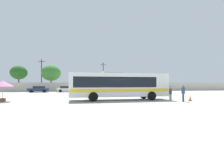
{
  "coord_description": "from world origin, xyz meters",
  "views": [
    {
      "loc": [
        -4.26,
        -20.26,
        1.93
      ],
      "look_at": [
        -0.11,
        3.15,
        1.91
      ],
      "focal_mm": 28.05,
      "sensor_mm": 36.0,
      "label": 1
    }
  ],
  "objects_px": {
    "parked_car_leftmost_dark_blue": "(38,89)",
    "roadside_tree_left": "(19,73)",
    "vendor_umbrella_near_gate_pink": "(3,84)",
    "parked_car_second_white": "(66,89)",
    "coach_bus_white_yellow": "(118,85)",
    "utility_pole_far": "(103,76)",
    "utility_pole_near": "(42,74)",
    "traffic_cone_on_apron": "(190,98)",
    "attendant_by_bus_door": "(170,93)",
    "passenger_waiting_on_apron": "(183,92)",
    "roadside_tree_midleft": "(51,73)"
  },
  "relations": [
    {
      "from": "parked_car_second_white",
      "to": "roadside_tree_midleft",
      "type": "bearing_deg",
      "value": 121.63
    },
    {
      "from": "parked_car_leftmost_dark_blue",
      "to": "utility_pole_far",
      "type": "bearing_deg",
      "value": 25.12
    },
    {
      "from": "passenger_waiting_on_apron",
      "to": "vendor_umbrella_near_gate_pink",
      "type": "height_order",
      "value": "vendor_umbrella_near_gate_pink"
    },
    {
      "from": "utility_pole_near",
      "to": "utility_pole_far",
      "type": "height_order",
      "value": "utility_pole_near"
    },
    {
      "from": "utility_pole_near",
      "to": "traffic_cone_on_apron",
      "type": "bearing_deg",
      "value": -54.04
    },
    {
      "from": "roadside_tree_left",
      "to": "coach_bus_white_yellow",
      "type": "bearing_deg",
      "value": -54.38
    },
    {
      "from": "vendor_umbrella_near_gate_pink",
      "to": "coach_bus_white_yellow",
      "type": "bearing_deg",
      "value": -1.97
    },
    {
      "from": "utility_pole_far",
      "to": "traffic_cone_on_apron",
      "type": "xyz_separation_m",
      "value": [
        5.94,
        -31.56,
        -3.86
      ]
    },
    {
      "from": "coach_bus_white_yellow",
      "to": "parked_car_leftmost_dark_blue",
      "type": "relative_size",
      "value": 2.64
    },
    {
      "from": "utility_pole_near",
      "to": "utility_pole_far",
      "type": "bearing_deg",
      "value": 1.98
    },
    {
      "from": "roadside_tree_midleft",
      "to": "vendor_umbrella_near_gate_pink",
      "type": "bearing_deg",
      "value": -90.84
    },
    {
      "from": "utility_pole_near",
      "to": "utility_pole_far",
      "type": "distance_m",
      "value": 16.56
    },
    {
      "from": "traffic_cone_on_apron",
      "to": "parked_car_leftmost_dark_blue",
      "type": "bearing_deg",
      "value": 131.92
    },
    {
      "from": "passenger_waiting_on_apron",
      "to": "traffic_cone_on_apron",
      "type": "distance_m",
      "value": 1.58
    },
    {
      "from": "roadside_tree_left",
      "to": "parked_car_second_white",
      "type": "bearing_deg",
      "value": -27.44
    },
    {
      "from": "coach_bus_white_yellow",
      "to": "utility_pole_far",
      "type": "height_order",
      "value": "utility_pole_far"
    },
    {
      "from": "attendant_by_bus_door",
      "to": "roadside_tree_midleft",
      "type": "bearing_deg",
      "value": 119.86
    },
    {
      "from": "coach_bus_white_yellow",
      "to": "parked_car_second_white",
      "type": "bearing_deg",
      "value": 109.71
    },
    {
      "from": "attendant_by_bus_door",
      "to": "parked_car_leftmost_dark_blue",
      "type": "relative_size",
      "value": 0.36
    },
    {
      "from": "parked_car_second_white",
      "to": "passenger_waiting_on_apron",
      "type": "bearing_deg",
      "value": -60.08
    },
    {
      "from": "utility_pole_far",
      "to": "parked_car_leftmost_dark_blue",
      "type": "bearing_deg",
      "value": -154.88
    },
    {
      "from": "vendor_umbrella_near_gate_pink",
      "to": "passenger_waiting_on_apron",
      "type": "bearing_deg",
      "value": -10.58
    },
    {
      "from": "coach_bus_white_yellow",
      "to": "roadside_tree_midleft",
      "type": "distance_m",
      "value": 31.82
    },
    {
      "from": "attendant_by_bus_door",
      "to": "coach_bus_white_yellow",
      "type": "bearing_deg",
      "value": 159.17
    },
    {
      "from": "passenger_waiting_on_apron",
      "to": "utility_pole_near",
      "type": "bearing_deg",
      "value": 123.87
    },
    {
      "from": "utility_pole_far",
      "to": "utility_pole_near",
      "type": "bearing_deg",
      "value": -178.02
    },
    {
      "from": "parked_car_second_white",
      "to": "utility_pole_near",
      "type": "bearing_deg",
      "value": 135.77
    },
    {
      "from": "utility_pole_near",
      "to": "roadside_tree_left",
      "type": "distance_m",
      "value": 5.54
    },
    {
      "from": "vendor_umbrella_near_gate_pink",
      "to": "utility_pole_near",
      "type": "height_order",
      "value": "utility_pole_near"
    },
    {
      "from": "parked_car_leftmost_dark_blue",
      "to": "roadside_tree_left",
      "type": "distance_m",
      "value": 9.96
    },
    {
      "from": "vendor_umbrella_near_gate_pink",
      "to": "parked_car_leftmost_dark_blue",
      "type": "xyz_separation_m",
      "value": [
        -1.12,
        21.19,
        -1.15
      ]
    },
    {
      "from": "utility_pole_far",
      "to": "roadside_tree_left",
      "type": "relative_size",
      "value": 1.2
    },
    {
      "from": "roadside_tree_left",
      "to": "roadside_tree_midleft",
      "type": "xyz_separation_m",
      "value": [
        7.84,
        0.97,
        0.06
      ]
    },
    {
      "from": "vendor_umbrella_near_gate_pink",
      "to": "roadside_tree_left",
      "type": "height_order",
      "value": "roadside_tree_left"
    },
    {
      "from": "vendor_umbrella_near_gate_pink",
      "to": "utility_pole_near",
      "type": "xyz_separation_m",
      "value": [
        -1.9,
        28.01,
        2.52
      ]
    },
    {
      "from": "passenger_waiting_on_apron",
      "to": "roadside_tree_left",
      "type": "bearing_deg",
      "value": 130.46
    },
    {
      "from": "coach_bus_white_yellow",
      "to": "vendor_umbrella_near_gate_pink",
      "type": "height_order",
      "value": "coach_bus_white_yellow"
    },
    {
      "from": "vendor_umbrella_near_gate_pink",
      "to": "utility_pole_far",
      "type": "bearing_deg",
      "value": 62.87
    },
    {
      "from": "utility_pole_far",
      "to": "traffic_cone_on_apron",
      "type": "relative_size",
      "value": 12.47
    },
    {
      "from": "attendant_by_bus_door",
      "to": "vendor_umbrella_near_gate_pink",
      "type": "bearing_deg",
      "value": 172.03
    },
    {
      "from": "attendant_by_bus_door",
      "to": "passenger_waiting_on_apron",
      "type": "bearing_deg",
      "value": -47.9
    },
    {
      "from": "passenger_waiting_on_apron",
      "to": "utility_pole_near",
      "type": "relative_size",
      "value": 0.21
    },
    {
      "from": "passenger_waiting_on_apron",
      "to": "utility_pole_far",
      "type": "bearing_deg",
      "value": 98.27
    },
    {
      "from": "roadside_tree_left",
      "to": "attendant_by_bus_door",
      "type": "bearing_deg",
      "value": -49.6
    },
    {
      "from": "vendor_umbrella_near_gate_pink",
      "to": "parked_car_second_white",
      "type": "relative_size",
      "value": 0.51
    },
    {
      "from": "parked_car_leftmost_dark_blue",
      "to": "roadside_tree_left",
      "type": "height_order",
      "value": "roadside_tree_left"
    },
    {
      "from": "parked_car_leftmost_dark_blue",
      "to": "utility_pole_far",
      "type": "height_order",
      "value": "utility_pole_far"
    },
    {
      "from": "coach_bus_white_yellow",
      "to": "attendant_by_bus_door",
      "type": "bearing_deg",
      "value": -20.83
    },
    {
      "from": "parked_car_leftmost_dark_blue",
      "to": "attendant_by_bus_door",
      "type": "bearing_deg",
      "value": -50.62
    },
    {
      "from": "attendant_by_bus_door",
      "to": "roadside_tree_midleft",
      "type": "height_order",
      "value": "roadside_tree_midleft"
    }
  ]
}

